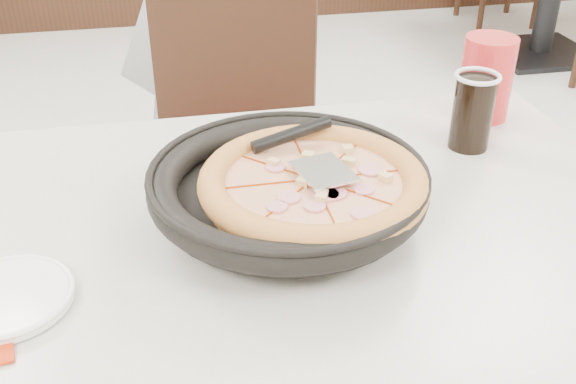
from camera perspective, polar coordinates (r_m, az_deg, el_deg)
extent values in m
cylinder|color=black|center=(1.05, 0.59, -0.03)|extent=(0.14, 0.14, 0.04)
cylinder|color=black|center=(0.99, 0.00, -0.40)|extent=(0.39, 0.39, 0.01)
cylinder|color=#C48440|center=(0.97, 2.14, -0.02)|extent=(0.32, 0.32, 0.02)
cube|color=silver|center=(0.95, 3.03, 1.80)|extent=(0.09, 0.10, 0.00)
cylinder|color=white|center=(0.92, -22.68, -8.30)|extent=(0.17, 0.17, 0.01)
cylinder|color=black|center=(1.24, 15.33, 6.42)|extent=(0.07, 0.07, 0.13)
cylinder|color=red|center=(1.36, 16.44, 9.25)|extent=(0.10, 0.10, 0.16)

